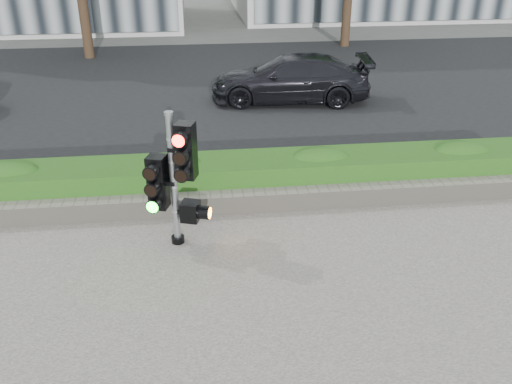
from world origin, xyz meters
The scene contains 7 objects.
ground centered at (0.00, 0.00, 0.00)m, with size 120.00×120.00×0.00m, color #51514C.
road centered at (0.00, 10.00, 0.01)m, with size 60.00×13.00×0.02m, color black.
curb centered at (0.00, 3.15, 0.06)m, with size 60.00×0.25×0.12m, color gray.
stone_wall centered at (0.00, 1.90, 0.20)m, with size 12.00×0.32×0.34m, color gray.
hedge centered at (0.00, 2.55, 0.37)m, with size 12.00×1.00×0.68m, color #448B2A.
traffic_signal centered at (-1.08, 0.99, 1.21)m, with size 0.78×0.64×2.13m.
car_dark centered at (1.94, 8.22, 0.65)m, with size 1.78×4.37×1.27m, color black.
Camera 1 is at (-0.77, -6.38, 4.52)m, focal length 38.00 mm.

